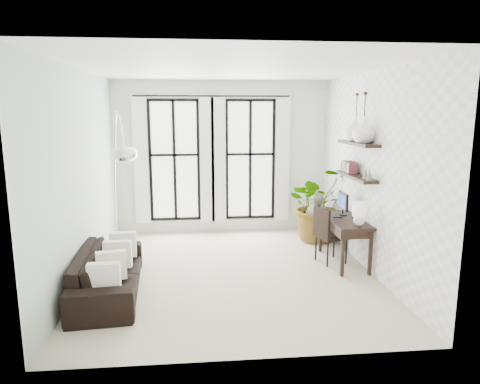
{
  "coord_description": "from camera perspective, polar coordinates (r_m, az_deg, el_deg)",
  "views": [
    {
      "loc": [
        -0.48,
        -6.56,
        2.55
      ],
      "look_at": [
        0.17,
        0.3,
        1.27
      ],
      "focal_mm": 32.0,
      "sensor_mm": 36.0,
      "label": 1
    }
  ],
  "objects": [
    {
      "name": "wall_right",
      "position": [
        7.17,
        17.01,
        2.48
      ],
      "size": [
        0.0,
        5.0,
        5.0
      ],
      "primitive_type": "plane",
      "rotation": [
        1.57,
        0.0,
        -1.57
      ],
      "color": "white",
      "rests_on": "floor"
    },
    {
      "name": "wall_shelves",
      "position": [
        7.37,
        15.18,
        3.79
      ],
      "size": [
        0.25,
        1.3,
        0.6
      ],
      "color": "black",
      "rests_on": "wall_right"
    },
    {
      "name": "floor",
      "position": [
        7.05,
        -1.2,
        -10.64
      ],
      "size": [
        5.0,
        5.0,
        0.0
      ],
      "primitive_type": "plane",
      "color": "beige",
      "rests_on": "ground"
    },
    {
      "name": "vase_b",
      "position": [
        7.44,
        15.08,
        8.02
      ],
      "size": [
        0.37,
        0.37,
        0.38
      ],
      "primitive_type": "imported",
      "color": "white",
      "rests_on": "shelf_upper"
    },
    {
      "name": "desk_chair",
      "position": [
        7.46,
        11.54,
        -5.16
      ],
      "size": [
        0.57,
        0.57,
        0.98
      ],
      "rotation": [
        0.0,
        0.0,
        0.29
      ],
      "color": "black",
      "rests_on": "floor"
    },
    {
      "name": "windows",
      "position": [
        9.04,
        -3.66,
        4.26
      ],
      "size": [
        3.26,
        0.13,
        2.65
      ],
      "color": "white",
      "rests_on": "wall_back"
    },
    {
      "name": "ceiling",
      "position": [
        6.6,
        -1.32,
        16.21
      ],
      "size": [
        5.0,
        5.0,
        0.0
      ],
      "primitive_type": "plane",
      "color": "white",
      "rests_on": "wall_back"
    },
    {
      "name": "buddha",
      "position": [
        8.85,
        10.19,
        -3.64
      ],
      "size": [
        0.53,
        0.53,
        0.96
      ],
      "color": "gray",
      "rests_on": "floor"
    },
    {
      "name": "arc_lamp",
      "position": [
        6.69,
        -15.99,
        5.3
      ],
      "size": [
        0.77,
        1.56,
        2.58
      ],
      "color": "silver",
      "rests_on": "floor"
    },
    {
      "name": "desk",
      "position": [
        7.42,
        13.85,
        -3.96
      ],
      "size": [
        0.56,
        1.33,
        1.17
      ],
      "color": "black",
      "rests_on": "floor"
    },
    {
      "name": "throw_pillows",
      "position": [
        6.38,
        -16.36,
        -8.63
      ],
      "size": [
        0.4,
        1.52,
        0.4
      ],
      "color": "white",
      "rests_on": "sofa"
    },
    {
      "name": "vase_a",
      "position": [
        7.06,
        16.22,
        7.84
      ],
      "size": [
        0.37,
        0.37,
        0.38
      ],
      "primitive_type": "imported",
      "color": "white",
      "rests_on": "shelf_upper"
    },
    {
      "name": "wall_back",
      "position": [
        9.12,
        -2.42,
        4.58
      ],
      "size": [
        4.5,
        0.0,
        4.5
      ],
      "primitive_type": "plane",
      "rotation": [
        1.57,
        0.0,
        0.0
      ],
      "color": "white",
      "rests_on": "floor"
    },
    {
      "name": "wall_left",
      "position": [
        6.86,
        -20.37,
        1.93
      ],
      "size": [
        0.0,
        5.0,
        5.0
      ],
      "primitive_type": "plane",
      "rotation": [
        1.57,
        0.0,
        1.57
      ],
      "color": "#B0C5B5",
      "rests_on": "floor"
    },
    {
      "name": "sofa",
      "position": [
        6.46,
        -17.16,
        -10.19
      ],
      "size": [
        1.01,
        2.21,
        0.63
      ],
      "primitive_type": "imported",
      "rotation": [
        0.0,
        0.0,
        1.65
      ],
      "color": "black",
      "rests_on": "floor"
    },
    {
      "name": "plant",
      "position": [
        8.69,
        10.56,
        -1.55
      ],
      "size": [
        1.52,
        1.37,
        1.5
      ],
      "primitive_type": "imported",
      "rotation": [
        0.0,
        0.0,
        0.16
      ],
      "color": "#2D7228",
      "rests_on": "floor"
    }
  ]
}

